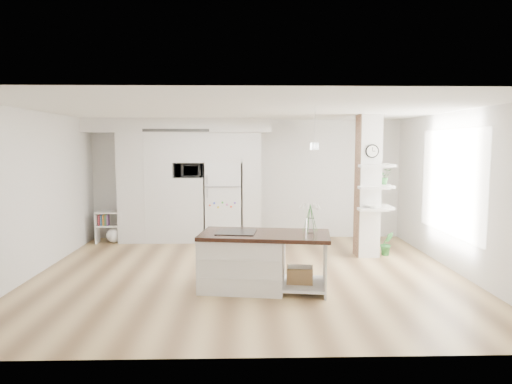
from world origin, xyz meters
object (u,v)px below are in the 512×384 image
refrigerator (224,202)px  kitchen_island (251,259)px  bookshelf (111,229)px  floor_plant_a (387,243)px

refrigerator → kitchen_island: refrigerator is taller
kitchen_island → bookshelf: size_ratio=2.90×
bookshelf → floor_plant_a: 5.82m
refrigerator → floor_plant_a: 3.60m
kitchen_island → bookshelf: kitchen_island is taller
refrigerator → floor_plant_a: size_ratio=3.75×
kitchen_island → floor_plant_a: (2.67, 1.99, -0.21)m
refrigerator → kitchen_island: size_ratio=0.88×
refrigerator → bookshelf: size_ratio=2.54×
kitchen_island → refrigerator: bearing=107.2°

